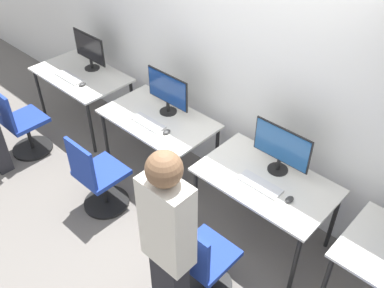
{
  "coord_description": "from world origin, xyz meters",
  "views": [
    {
      "loc": [
        2.1,
        -2.1,
        3.34
      ],
      "look_at": [
        0.0,
        0.15,
        0.89
      ],
      "focal_mm": 40.0,
      "sensor_mm": 36.0,
      "label": 1
    }
  ],
  "objects_px": {
    "monitor_left": "(168,91)",
    "mouse_left": "(167,132)",
    "monitor_far_left": "(89,49)",
    "keyboard_left": "(148,123)",
    "office_chair_left": "(98,180)",
    "office_chair_far_left": "(22,127)",
    "mouse_right": "(289,199)",
    "keyboard_right": "(260,184)",
    "keyboard_far_left": "(70,77)",
    "office_chair_right": "(202,263)",
    "mouse_far_left": "(82,84)",
    "person_right": "(168,243)",
    "monitor_right": "(281,148)"
  },
  "relations": [
    {
      "from": "mouse_left",
      "to": "keyboard_right",
      "type": "bearing_deg",
      "value": 1.37
    },
    {
      "from": "mouse_far_left",
      "to": "person_right",
      "type": "relative_size",
      "value": 0.05
    },
    {
      "from": "office_chair_right",
      "to": "office_chair_left",
      "type": "bearing_deg",
      "value": 178.81
    },
    {
      "from": "office_chair_left",
      "to": "office_chair_right",
      "type": "bearing_deg",
      "value": -1.19
    },
    {
      "from": "office_chair_left",
      "to": "keyboard_right",
      "type": "height_order",
      "value": "office_chair_left"
    },
    {
      "from": "keyboard_right",
      "to": "keyboard_left",
      "type": "bearing_deg",
      "value": -178.3
    },
    {
      "from": "monitor_far_left",
      "to": "keyboard_left",
      "type": "bearing_deg",
      "value": -13.08
    },
    {
      "from": "person_right",
      "to": "monitor_far_left",
      "type": "bearing_deg",
      "value": 153.46
    },
    {
      "from": "monitor_far_left",
      "to": "office_chair_far_left",
      "type": "relative_size",
      "value": 0.62
    },
    {
      "from": "mouse_far_left",
      "to": "mouse_right",
      "type": "bearing_deg",
      "value": 1.41
    },
    {
      "from": "monitor_far_left",
      "to": "keyboard_far_left",
      "type": "bearing_deg",
      "value": -90.0
    },
    {
      "from": "monitor_left",
      "to": "keyboard_right",
      "type": "bearing_deg",
      "value": -10.33
    },
    {
      "from": "keyboard_left",
      "to": "person_right",
      "type": "bearing_deg",
      "value": -37.42
    },
    {
      "from": "office_chair_far_left",
      "to": "monitor_left",
      "type": "distance_m",
      "value": 1.87
    },
    {
      "from": "office_chair_right",
      "to": "office_chair_far_left",
      "type": "bearing_deg",
      "value": -179.53
    },
    {
      "from": "monitor_far_left",
      "to": "office_chair_right",
      "type": "xyz_separation_m",
      "value": [
        2.79,
        -1.03,
        -0.62
      ]
    },
    {
      "from": "office_chair_left",
      "to": "office_chair_far_left",
      "type": "bearing_deg",
      "value": -177.84
    },
    {
      "from": "keyboard_far_left",
      "to": "office_chair_left",
      "type": "xyz_separation_m",
      "value": [
        1.36,
        -0.66,
        -0.37
      ]
    },
    {
      "from": "monitor_far_left",
      "to": "mouse_right",
      "type": "distance_m",
      "value": 3.1
    },
    {
      "from": "office_chair_far_left",
      "to": "mouse_left",
      "type": "relative_size",
      "value": 10.06
    },
    {
      "from": "office_chair_right",
      "to": "person_right",
      "type": "xyz_separation_m",
      "value": [
        0.01,
        -0.37,
        0.61
      ]
    },
    {
      "from": "mouse_far_left",
      "to": "office_chair_right",
      "type": "xyz_separation_m",
      "value": [
        2.53,
        -0.69,
        -0.38
      ]
    },
    {
      "from": "keyboard_left",
      "to": "keyboard_right",
      "type": "distance_m",
      "value": 1.39
    },
    {
      "from": "office_chair_far_left",
      "to": "keyboard_right",
      "type": "xyz_separation_m",
      "value": [
        2.83,
        0.77,
        0.37
      ]
    },
    {
      "from": "keyboard_left",
      "to": "office_chair_left",
      "type": "xyz_separation_m",
      "value": [
        -0.04,
        -0.68,
        -0.37
      ]
    },
    {
      "from": "mouse_far_left",
      "to": "monitor_right",
      "type": "xyz_separation_m",
      "value": [
        2.53,
        0.33,
        0.24
      ]
    },
    {
      "from": "monitor_left",
      "to": "office_chair_right",
      "type": "height_order",
      "value": "monitor_left"
    },
    {
      "from": "keyboard_far_left",
      "to": "keyboard_left",
      "type": "distance_m",
      "value": 1.39
    },
    {
      "from": "monitor_far_left",
      "to": "keyboard_left",
      "type": "relative_size",
      "value": 1.39
    },
    {
      "from": "office_chair_far_left",
      "to": "keyboard_far_left",
      "type": "bearing_deg",
      "value": 86.95
    },
    {
      "from": "monitor_left",
      "to": "mouse_left",
      "type": "bearing_deg",
      "value": -47.21
    },
    {
      "from": "keyboard_left",
      "to": "office_chair_far_left",
      "type": "bearing_deg",
      "value": -153.02
    },
    {
      "from": "person_right",
      "to": "office_chair_right",
      "type": "bearing_deg",
      "value": 91.32
    },
    {
      "from": "office_chair_far_left",
      "to": "monitor_left",
      "type": "relative_size",
      "value": 1.61
    },
    {
      "from": "keyboard_left",
      "to": "mouse_left",
      "type": "distance_m",
      "value": 0.26
    },
    {
      "from": "mouse_left",
      "to": "office_chair_right",
      "type": "relative_size",
      "value": 0.1
    },
    {
      "from": "monitor_right",
      "to": "keyboard_left",
      "type": "bearing_deg",
      "value": -167.2
    },
    {
      "from": "monitor_far_left",
      "to": "mouse_right",
      "type": "relative_size",
      "value": 6.24
    },
    {
      "from": "mouse_right",
      "to": "person_right",
      "type": "distance_m",
      "value": 1.19
    },
    {
      "from": "office_chair_left",
      "to": "office_chair_right",
      "type": "distance_m",
      "value": 1.43
    },
    {
      "from": "monitor_right",
      "to": "keyboard_right",
      "type": "xyz_separation_m",
      "value": [
        -0.0,
        -0.28,
        -0.25
      ]
    },
    {
      "from": "monitor_left",
      "to": "person_right",
      "type": "height_order",
      "value": "person_right"
    },
    {
      "from": "monitor_right",
      "to": "keyboard_far_left",
      "type": "bearing_deg",
      "value": -173.24
    },
    {
      "from": "keyboard_left",
      "to": "office_chair_left",
      "type": "height_order",
      "value": "office_chair_left"
    },
    {
      "from": "mouse_right",
      "to": "office_chair_right",
      "type": "height_order",
      "value": "office_chair_right"
    },
    {
      "from": "keyboard_right",
      "to": "office_chair_right",
      "type": "bearing_deg",
      "value": -90.06
    },
    {
      "from": "monitor_far_left",
      "to": "keyboard_far_left",
      "type": "height_order",
      "value": "monitor_far_left"
    },
    {
      "from": "keyboard_right",
      "to": "keyboard_far_left",
      "type": "bearing_deg",
      "value": -178.87
    },
    {
      "from": "keyboard_far_left",
      "to": "mouse_right",
      "type": "xyz_separation_m",
      "value": [
        3.08,
        0.07,
        0.01
      ]
    },
    {
      "from": "mouse_left",
      "to": "office_chair_right",
      "type": "xyz_separation_m",
      "value": [
        1.13,
        -0.72,
        -0.38
      ]
    }
  ]
}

